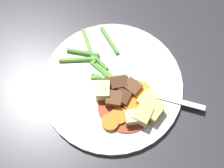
{
  "coord_description": "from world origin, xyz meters",
  "views": [
    {
      "loc": [
        0.23,
        -0.09,
        0.6
      ],
      "look_at": [
        0.0,
        0.0,
        0.01
      ],
      "focal_mm": 54.11,
      "sensor_mm": 36.0,
      "label": 1
    }
  ],
  "objects": [
    {
      "name": "green_bean_5",
      "position": [
        -0.08,
        -0.03,
        0.02
      ],
      "size": [
        0.04,
        0.06,
        0.01
      ],
      "primitive_type": "cylinder",
      "rotation": [
        0.0,
        1.57,
        1.0
      ],
      "color": "#4C8E33",
      "rests_on": "dinner_plate"
    },
    {
      "name": "potato_chunk_3",
      "position": [
        0.06,
        0.04,
        0.03
      ],
      "size": [
        0.04,
        0.04,
        0.02
      ],
      "primitive_type": "cube",
      "rotation": [
        0.0,
        0.0,
        5.16
      ],
      "color": "#DBBC6B",
      "rests_on": "dinner_plate"
    },
    {
      "name": "carrot_slice_3",
      "position": [
        0.04,
        0.04,
        0.02
      ],
      "size": [
        0.04,
        0.04,
        0.01
      ],
      "primitive_type": "cylinder",
      "rotation": [
        0.0,
        0.0,
        2.95
      ],
      "color": "orange",
      "rests_on": "dinner_plate"
    },
    {
      "name": "green_bean_2",
      "position": [
        -0.06,
        -0.01,
        0.02
      ],
      "size": [
        0.05,
        0.03,
        0.01
      ],
      "primitive_type": "cylinder",
      "rotation": [
        0.0,
        1.57,
        0.35
      ],
      "color": "#4C8E33",
      "rests_on": "dinner_plate"
    },
    {
      "name": "green_bean_6",
      "position": [
        -0.09,
        0.03,
        0.02
      ],
      "size": [
        0.07,
        0.02,
        0.01
      ],
      "primitive_type": "cylinder",
      "rotation": [
        0.0,
        1.57,
        0.12
      ],
      "color": "#599E38",
      "rests_on": "dinner_plate"
    },
    {
      "name": "meat_chunk_2",
      "position": [
        0.01,
        0.01,
        0.03
      ],
      "size": [
        0.03,
        0.03,
        0.03
      ],
      "primitive_type": "cube",
      "rotation": [
        0.0,
        0.0,
        4.51
      ],
      "color": "#4C2B19",
      "rests_on": "dinner_plate"
    },
    {
      "name": "carrot_slice_2",
      "position": [
        0.07,
        -0.03,
        0.02
      ],
      "size": [
        0.04,
        0.04,
        0.01
      ],
      "primitive_type": "cylinder",
      "rotation": [
        0.0,
        0.0,
        3.84
      ],
      "color": "orange",
      "rests_on": "dinner_plate"
    },
    {
      "name": "green_bean_7",
      "position": [
        -0.07,
        -0.04,
        0.02
      ],
      "size": [
        0.03,
        0.07,
        0.01
      ],
      "primitive_type": "cylinder",
      "rotation": [
        0.0,
        1.57,
        1.24
      ],
      "color": "#599E38",
      "rests_on": "dinner_plate"
    },
    {
      "name": "carrot_slice_1",
      "position": [
        0.06,
        -0.01,
        0.02
      ],
      "size": [
        0.04,
        0.04,
        0.01
      ],
      "primitive_type": "cylinder",
      "rotation": [
        0.0,
        0.0,
        5.87
      ],
      "color": "orange",
      "rests_on": "dinner_plate"
    },
    {
      "name": "green_bean_1",
      "position": [
        -0.09,
        -0.01,
        0.02
      ],
      "size": [
        0.08,
        0.01,
        0.01
      ],
      "primitive_type": "cylinder",
      "rotation": [
        0.0,
        1.57,
        -0.06
      ],
      "color": "#66AD42",
      "rests_on": "dinner_plate"
    },
    {
      "name": "green_bean_8",
      "position": [
        -0.01,
        -0.01,
        0.02
      ],
      "size": [
        0.04,
        0.05,
        0.01
      ],
      "primitive_type": "cylinder",
      "rotation": [
        0.0,
        1.57,
        0.85
      ],
      "color": "#66AD42",
      "rests_on": "dinner_plate"
    },
    {
      "name": "green_bean_3",
      "position": [
        -0.03,
        -0.01,
        0.02
      ],
      "size": [
        0.06,
        0.03,
        0.01
      ],
      "primitive_type": "cylinder",
      "rotation": [
        0.0,
        1.57,
        0.46
      ],
      "color": "#599E38",
      "rests_on": "dinner_plate"
    },
    {
      "name": "meat_chunk_0",
      "position": [
        0.03,
        -0.01,
        0.02
      ],
      "size": [
        0.04,
        0.04,
        0.02
      ],
      "primitive_type": "cube",
      "rotation": [
        0.0,
        0.0,
        1.04
      ],
      "color": "brown",
      "rests_on": "dinner_plate"
    },
    {
      "name": "potato_chunk_2",
      "position": [
        0.08,
        0.01,
        0.03
      ],
      "size": [
        0.03,
        0.03,
        0.03
      ],
      "primitive_type": "cube",
      "rotation": [
        0.0,
        0.0,
        6.04
      ],
      "color": "#EAD68C",
      "rests_on": "dinner_plate"
    },
    {
      "name": "meat_chunk_3",
      "position": [
        0.0,
        -0.01,
        0.02
      ],
      "size": [
        0.03,
        0.03,
        0.02
      ],
      "primitive_type": "cube",
      "rotation": [
        0.0,
        0.0,
        2.28
      ],
      "color": "#56331E",
      "rests_on": "dinner_plate"
    },
    {
      "name": "ground_plane",
      "position": [
        0.0,
        0.0,
        0.0
      ],
      "size": [
        3.0,
        3.0,
        0.0
      ],
      "primitive_type": "plane",
      "color": "#2D2D33"
    },
    {
      "name": "meat_chunk_4",
      "position": [
        0.04,
        0.01,
        0.02
      ],
      "size": [
        0.04,
        0.04,
        0.02
      ],
      "primitive_type": "cube",
      "rotation": [
        0.0,
        0.0,
        0.7
      ],
      "color": "#4C2B19",
      "rests_on": "dinner_plate"
    },
    {
      "name": "potato_chunk_0",
      "position": [
        0.01,
        -0.02,
        0.03
      ],
      "size": [
        0.04,
        0.03,
        0.03
      ],
      "primitive_type": "cube",
      "rotation": [
        0.0,
        0.0,
        2.73
      ],
      "color": "#EAD68C",
      "rests_on": "dinner_plate"
    },
    {
      "name": "stew_sauce",
      "position": [
        0.05,
        0.01,
        0.01
      ],
      "size": [
        0.11,
        0.11,
        0.0
      ],
      "primitive_type": "cylinder",
      "color": "#93381E",
      "rests_on": "dinner_plate"
    },
    {
      "name": "dinner_plate",
      "position": [
        0.0,
        0.0,
        0.01
      ],
      "size": [
        0.27,
        0.27,
        0.01
      ],
      "primitive_type": "cylinder",
      "color": "white",
      "rests_on": "ground_plane"
    },
    {
      "name": "green_bean_4",
      "position": [
        -0.02,
        0.0,
        0.02
      ],
      "size": [
        0.06,
        0.03,
        0.01
      ],
      "primitive_type": "cylinder",
      "rotation": [
        0.0,
        1.57,
        0.47
      ],
      "color": "#599E38",
      "rests_on": "dinner_plate"
    },
    {
      "name": "green_bean_0",
      "position": [
        -0.01,
        0.0,
        0.02
      ],
      "size": [
        0.03,
        0.07,
        0.01
      ],
      "primitive_type": "cylinder",
      "rotation": [
        0.0,
        1.57,
        1.23
      ],
      "color": "#66AD42",
      "rests_on": "dinner_plate"
    },
    {
      "name": "carrot_slice_0",
      "position": [
        0.05,
        0.02,
        0.02
      ],
      "size": [
        0.05,
        0.05,
        0.01
      ],
      "primitive_type": "cylinder",
      "rotation": [
        0.0,
        0.0,
        0.71
      ],
      "color": "orange",
      "rests_on": "dinner_plate"
    },
    {
      "name": "potato_chunk_1",
      "position": [
        0.08,
        0.04,
        0.03
      ],
      "size": [
        0.05,
        0.05,
        0.03
      ],
      "primitive_type": "cube",
      "rotation": [
        0.0,
        0.0,
        3.68
      ],
      "color": "#DBBC6B",
      "rests_on": "dinner_plate"
    },
    {
      "name": "meat_chunk_1",
      "position": [
        0.03,
        0.03,
        0.03
      ],
      "size": [
        0.04,
        0.03,
        0.02
      ],
      "primitive_type": "cube",
      "rotation": [
        0.0,
        0.0,
        0.51
      ],
      "color": "brown",
      "rests_on": "dinner_plate"
    },
    {
      "name": "potato_chunk_4",
      "position": [
        0.08,
        0.03,
        0.03
      ],
      "size": [
        0.04,
        0.04,
        0.03
      ],
      "primitive_type": "cube",
      "rotation": [
        0.0,
        0.0,
        0.73
      ],
      "color": "#DBBC6B",
      "rests_on": "dinner_plate"
    },
    {
      "name": "fork",
      "position": [
        0.05,
        0.07,
        0.01
      ],
      "size": [
        0.12,
        0.15,
        0.0
      ],
      "color": "silver",
      "rests_on": "dinner_plate"
    }
  ]
}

